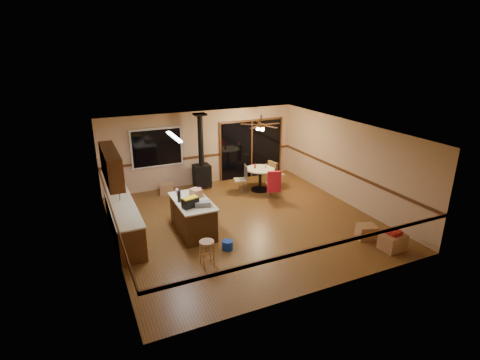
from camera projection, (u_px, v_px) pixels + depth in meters
floor at (244, 221)px, 10.58m from camera, size 7.00×7.00×0.00m
ceiling at (245, 131)px, 9.70m from camera, size 7.00×7.00×0.00m
wall_back at (202, 148)px, 13.14m from camera, size 7.00×0.00×7.00m
wall_front at (322, 234)px, 7.14m from camera, size 7.00×0.00×7.00m
wall_left at (110, 199)px, 8.77m from camera, size 0.00×7.00×7.00m
wall_right at (347, 162)px, 11.50m from camera, size 0.00×7.00×7.00m
chair_rail at (245, 189)px, 10.24m from camera, size 7.00×7.00×0.08m
window at (157, 148)px, 12.40m from camera, size 1.72×0.10×1.32m
sliding_door at (251, 149)px, 13.92m from camera, size 2.52×0.10×2.10m
lower_cabinets at (124, 221)px, 9.61m from camera, size 0.60×3.00×0.86m
countertop at (122, 205)px, 9.46m from camera, size 0.64×3.04×0.04m
upper_cabinets at (111, 165)px, 9.24m from camera, size 0.35×2.00×0.80m
kitchen_island at (193, 216)px, 9.84m from camera, size 0.88×1.68×0.90m
wood_stove at (202, 168)px, 12.87m from camera, size 0.55×0.50×2.52m
ceiling_fan at (261, 127)px, 12.13m from camera, size 0.24×0.24×0.55m
fluorescent_strip at (174, 137)px, 9.27m from camera, size 0.10×1.20×0.04m
toolbox_grey at (203, 204)px, 9.34m from camera, size 0.44×0.32×0.12m
toolbox_black at (190, 203)px, 9.28m from camera, size 0.44×0.31×0.22m
toolbox_yellow_lid at (190, 198)px, 9.24m from camera, size 0.42×0.29×0.03m
box_on_island at (196, 193)px, 9.94m from camera, size 0.32×0.37×0.21m
bottle_dark at (179, 196)px, 9.57m from camera, size 0.11×0.11×0.31m
bottle_pink at (200, 191)px, 10.03m from camera, size 0.08×0.08×0.21m
bottle_white at (177, 192)px, 10.00m from camera, size 0.07×0.07×0.19m
bar_stool at (207, 253)px, 8.38m from camera, size 0.44×0.44×0.60m
blue_bucket at (228, 245)px, 9.11m from camera, size 0.32×0.32×0.22m
dining_table at (260, 175)px, 12.70m from camera, size 0.98×0.98×0.78m
glass_red at (255, 166)px, 12.62m from camera, size 0.06×0.06×0.16m
glass_cream at (266, 166)px, 12.62m from camera, size 0.06×0.06×0.15m
chair_left at (243, 176)px, 12.52m from camera, size 0.48×0.48×0.51m
chair_near at (274, 181)px, 11.95m from camera, size 0.54×0.57×0.70m
chair_right at (273, 171)px, 12.90m from camera, size 0.53×0.50×0.70m
box_under_window at (166, 189)px, 12.50m from camera, size 0.51×0.44×0.36m
box_corner_a at (393, 242)px, 9.06m from camera, size 0.57×0.48×0.42m
box_corner_b at (366, 232)px, 9.58m from camera, size 0.56×0.51×0.37m
box_small_red at (394, 232)px, 8.98m from camera, size 0.32×0.27×0.08m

